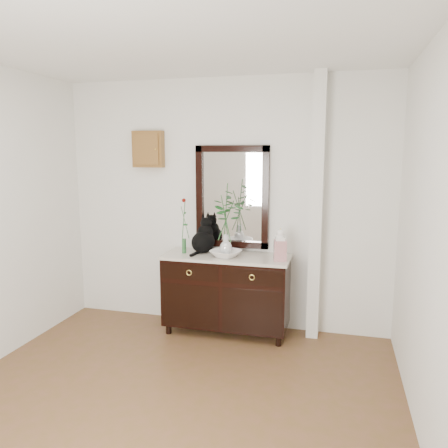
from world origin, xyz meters
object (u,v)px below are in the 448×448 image
(sideboard, at_px, (226,290))
(cat, at_px, (203,235))
(ginger_jar, at_px, (280,244))
(lotus_bowl, at_px, (226,254))

(sideboard, distance_m, cat, 0.64)
(sideboard, height_order, ginger_jar, ginger_jar)
(lotus_bowl, distance_m, ginger_jar, 0.57)
(lotus_bowl, height_order, ginger_jar, ginger_jar)
(ginger_jar, bearing_deg, sideboard, 172.84)
(lotus_bowl, bearing_deg, sideboard, 99.14)
(sideboard, relative_size, lotus_bowl, 4.42)
(cat, xyz_separation_m, ginger_jar, (0.85, -0.15, -0.03))
(cat, height_order, lotus_bowl, cat)
(ginger_jar, bearing_deg, lotus_bowl, -180.00)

